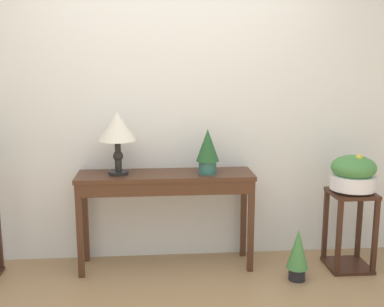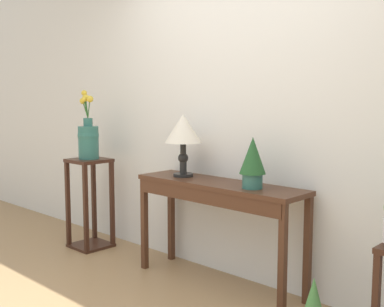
{
  "view_description": "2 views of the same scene",
  "coord_description": "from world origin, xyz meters",
  "px_view_note": "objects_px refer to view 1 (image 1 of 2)",
  "views": [
    {
      "loc": [
        -0.14,
        -2.4,
        1.66
      ],
      "look_at": [
        0.16,
        1.3,
        0.93
      ],
      "focal_mm": 44.22,
      "sensor_mm": 36.0,
      "label": 1
    },
    {
      "loc": [
        2.25,
        -1.46,
        1.41
      ],
      "look_at": [
        -0.28,
        1.19,
        0.98
      ],
      "focal_mm": 45.58,
      "sensor_mm": 36.0,
      "label": 2
    }
  ],
  "objects_px": {
    "pedestal_stand_right": "(349,230)",
    "potted_plant_floor": "(298,253)",
    "potted_plant_on_console": "(208,149)",
    "table_lamp": "(117,130)",
    "planter_bowl_wide_right": "(353,173)",
    "console_table": "(166,188)"
  },
  "relations": [
    {
      "from": "console_table",
      "to": "pedestal_stand_right",
      "type": "height_order",
      "value": "console_table"
    },
    {
      "from": "pedestal_stand_right",
      "to": "planter_bowl_wide_right",
      "type": "xyz_separation_m",
      "value": [
        0.0,
        -0.0,
        0.47
      ]
    },
    {
      "from": "console_table",
      "to": "planter_bowl_wide_right",
      "type": "xyz_separation_m",
      "value": [
        1.47,
        -0.13,
        0.12
      ]
    },
    {
      "from": "potted_plant_on_console",
      "to": "potted_plant_floor",
      "type": "relative_size",
      "value": 0.86
    },
    {
      "from": "table_lamp",
      "to": "potted_plant_on_console",
      "type": "height_order",
      "value": "table_lamp"
    },
    {
      "from": "potted_plant_on_console",
      "to": "pedestal_stand_right",
      "type": "distance_m",
      "value": 1.32
    },
    {
      "from": "console_table",
      "to": "potted_plant_floor",
      "type": "bearing_deg",
      "value": -17.59
    },
    {
      "from": "console_table",
      "to": "potted_plant_on_console",
      "type": "bearing_deg",
      "value": -1.65
    },
    {
      "from": "potted_plant_on_console",
      "to": "table_lamp",
      "type": "bearing_deg",
      "value": 177.3
    },
    {
      "from": "table_lamp",
      "to": "planter_bowl_wide_right",
      "type": "xyz_separation_m",
      "value": [
        1.84,
        -0.15,
        -0.35
      ]
    },
    {
      "from": "potted_plant_floor",
      "to": "planter_bowl_wide_right",
      "type": "bearing_deg",
      "value": 21.48
    },
    {
      "from": "pedestal_stand_right",
      "to": "console_table",
      "type": "bearing_deg",
      "value": 175.11
    },
    {
      "from": "potted_plant_on_console",
      "to": "pedestal_stand_right",
      "type": "bearing_deg",
      "value": -5.83
    },
    {
      "from": "pedestal_stand_right",
      "to": "potted_plant_floor",
      "type": "xyz_separation_m",
      "value": [
        -0.48,
        -0.19,
        -0.1
      ]
    },
    {
      "from": "pedestal_stand_right",
      "to": "planter_bowl_wide_right",
      "type": "distance_m",
      "value": 0.47
    },
    {
      "from": "potted_plant_on_console",
      "to": "planter_bowl_wide_right",
      "type": "bearing_deg",
      "value": -5.84
    },
    {
      "from": "console_table",
      "to": "pedestal_stand_right",
      "type": "bearing_deg",
      "value": -4.89
    },
    {
      "from": "planter_bowl_wide_right",
      "to": "potted_plant_on_console",
      "type": "bearing_deg",
      "value": 174.16
    },
    {
      "from": "planter_bowl_wide_right",
      "to": "potted_plant_floor",
      "type": "relative_size",
      "value": 0.85
    },
    {
      "from": "pedestal_stand_right",
      "to": "potted_plant_floor",
      "type": "distance_m",
      "value": 0.52
    },
    {
      "from": "pedestal_stand_right",
      "to": "planter_bowl_wide_right",
      "type": "relative_size",
      "value": 1.84
    },
    {
      "from": "console_table",
      "to": "planter_bowl_wide_right",
      "type": "distance_m",
      "value": 1.48
    }
  ]
}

